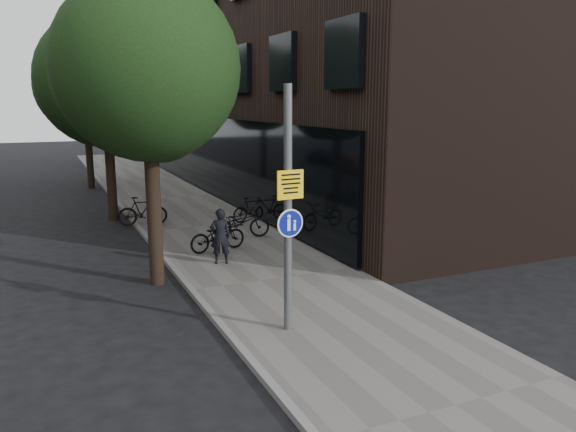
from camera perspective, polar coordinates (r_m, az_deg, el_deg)
ground at (r=11.50m, az=4.61°, el=-11.69°), size 120.00×120.00×0.00m
sidewalk at (r=20.47m, az=-8.30°, el=-1.15°), size 4.50×60.00×0.12m
curb_edge at (r=20.00m, az=-14.51°, el=-1.69°), size 0.15×60.00×0.13m
building_right_dark_brick at (r=34.37m, az=-0.59°, el=19.08°), size 12.00×40.00×18.00m
street_tree_near at (r=14.13m, az=-13.91°, el=13.58°), size 4.40×4.40×7.50m
street_tree_mid at (r=22.54m, az=-17.94°, el=12.53°), size 5.00×5.00×7.80m
street_tree_far at (r=31.49m, az=-19.85°, el=12.00°), size 5.00×5.00×7.80m
signpost at (r=10.62m, az=-0.01°, el=0.58°), size 0.55×0.16×4.73m
pedestrian at (r=15.53m, az=-6.89°, el=-2.05°), size 0.63×0.48×1.55m
parked_bike_facade_near at (r=18.53m, az=-4.86°, el=-0.65°), size 2.00×1.21×0.99m
parked_bike_facade_far at (r=20.93m, az=-3.77°, el=0.71°), size 1.62×0.76×0.94m
parked_bike_curb_near at (r=16.92m, az=-7.17°, el=-1.98°), size 1.88×0.95×0.94m
parked_bike_curb_far at (r=20.92m, az=-14.54°, el=0.50°), size 1.79×0.72×1.05m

